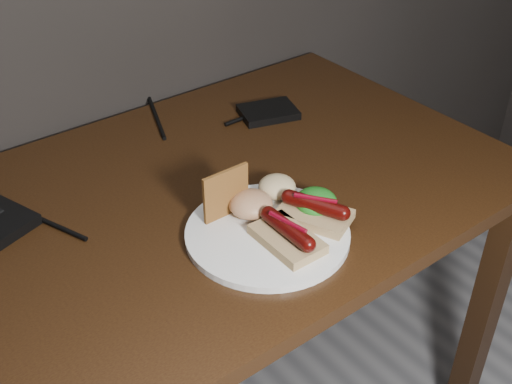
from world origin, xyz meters
name	(u,v)px	position (x,y,z in m)	size (l,w,h in m)	color
desk	(141,261)	(0.00, 1.38, 0.66)	(1.40, 0.70, 0.75)	#311D0C
hard_drive	(268,112)	(0.40, 1.53, 0.76)	(0.12, 0.09, 0.02)	black
desk_cables	(89,174)	(0.00, 1.55, 0.75)	(0.88, 0.41, 0.01)	black
plate	(267,233)	(0.15, 1.22, 0.76)	(0.26, 0.26, 0.01)	white
bread_sausage_center	(287,235)	(0.15, 1.17, 0.78)	(0.07, 0.12, 0.04)	tan
bread_sausage_right	(315,211)	(0.23, 1.19, 0.78)	(0.11, 0.13, 0.04)	tan
crispbread	(226,193)	(0.12, 1.29, 0.80)	(0.09, 0.01, 0.09)	#A15F2C
salad_greens	(316,202)	(0.24, 1.21, 0.78)	(0.07, 0.07, 0.04)	#105010
salsa_mound	(251,204)	(0.15, 1.27, 0.78)	(0.07, 0.07, 0.04)	#9E290F
coleslaw_mound	(277,187)	(0.22, 1.28, 0.78)	(0.06, 0.06, 0.04)	beige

